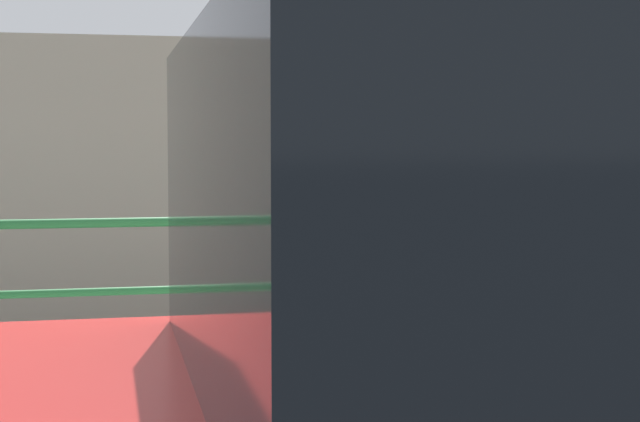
{
  "coord_description": "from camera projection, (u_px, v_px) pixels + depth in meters",
  "views": [
    {
      "loc": [
        -0.66,
        -3.22,
        1.6
      ],
      "look_at": [
        0.12,
        0.45,
        1.35
      ],
      "focal_mm": 56.68,
      "sensor_mm": 36.0,
      "label": 1
    }
  ],
  "objects": [
    {
      "name": "parking_meter",
      "position": [
        211.0,
        261.0,
        3.76
      ],
      "size": [
        0.19,
        0.2,
        1.38
      ],
      "rotation": [
        0.0,
        0.0,
        3.08
      ],
      "color": "slate",
      "rests_on": "sidewalk_curb"
    },
    {
      "name": "pedestrian_at_meter",
      "position": [
        390.0,
        280.0,
        3.93
      ],
      "size": [
        0.6,
        0.53,
        1.63
      ],
      "rotation": [
        0.0,
        0.0,
        -3.0
      ],
      "color": "slate",
      "rests_on": "sidewalk_curb"
    },
    {
      "name": "background_railing",
      "position": [
        212.0,
        261.0,
        6.44
      ],
      "size": [
        24.06,
        0.06,
        0.99
      ],
      "color": "#1E602D",
      "rests_on": "sidewalk_curb"
    },
    {
      "name": "backdrop_wall",
      "position": [
        179.0,
        177.0,
        9.35
      ],
      "size": [
        32.0,
        0.5,
        2.55
      ],
      "primitive_type": "cube",
      "color": "#ADA38E",
      "rests_on": "ground"
    }
  ]
}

